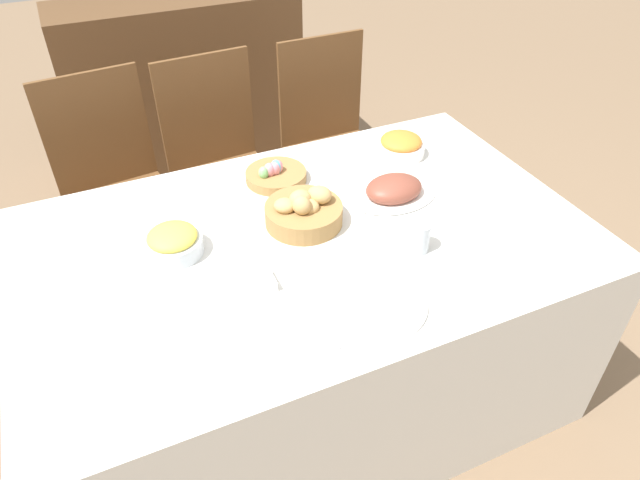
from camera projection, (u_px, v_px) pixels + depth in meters
ground_plane at (310, 387)px, 2.23m from camera, size 12.00×12.00×0.00m
dining_table at (309, 320)px, 1.99m from camera, size 1.74×1.08×0.75m
chair_far_center at (221, 163)px, 2.54m from camera, size 0.45×0.45×0.98m
chair_far_right at (331, 139)px, 2.72m from camera, size 0.43×0.43×0.98m
chair_far_left at (115, 186)px, 2.39m from camera, size 0.46×0.46×0.98m
sideboard at (185, 84)px, 3.33m from camera, size 1.33×0.44×0.96m
bread_basket at (304, 211)px, 1.79m from camera, size 0.25×0.25×0.12m
egg_basket at (275, 174)px, 1.99m from camera, size 0.21×0.21×0.08m
ham_platter at (394, 190)px, 1.91m from camera, size 0.31×0.21×0.08m
carrot_bowl at (401, 145)px, 2.13m from camera, size 0.18×0.18×0.08m
pineapple_bowl at (173, 242)px, 1.67m from camera, size 0.17×0.17×0.09m
dinner_plate at (377, 304)px, 1.52m from camera, size 0.27×0.27×0.01m
fork at (322, 323)px, 1.47m from camera, size 0.02×0.19×0.00m
knife at (428, 288)px, 1.57m from camera, size 0.02×0.19×0.00m
spoon at (437, 285)px, 1.58m from camera, size 0.02×0.19×0.00m
drinking_cup at (418, 237)px, 1.68m from camera, size 0.07×0.07×0.10m
butter_dish at (251, 285)px, 1.56m from camera, size 0.13×0.08×0.03m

